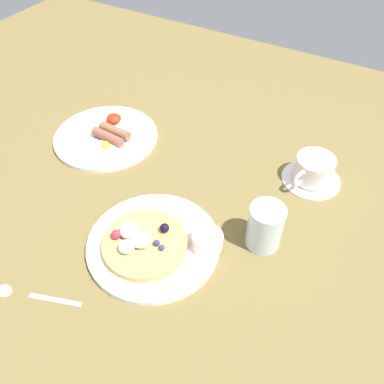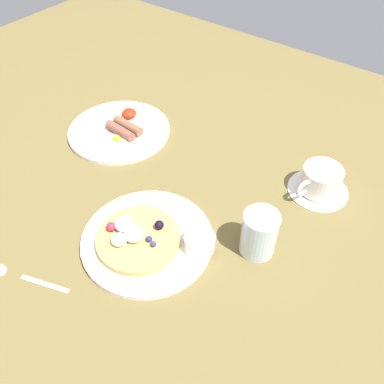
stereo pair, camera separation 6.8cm
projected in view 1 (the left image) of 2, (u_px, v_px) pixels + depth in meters
ground_plane at (153, 203)px, 83.49cm from camera, size 195.38×155.75×3.00cm
pancake_plate at (154, 244)px, 73.51cm from camera, size 24.70×24.70×1.14cm
pancake_with_berries at (143, 242)px, 71.73cm from camera, size 15.54×15.54×3.69cm
syrup_ramekin at (207, 241)px, 71.38cm from camera, size 5.67×5.67×3.05cm
breakfast_plate at (106, 137)px, 95.95cm from camera, size 24.83×24.83×1.03cm
fried_breakfast at (111, 133)px, 94.48cm from camera, size 9.68×13.66×2.50cm
coffee_saucer at (311, 179)px, 86.02cm from camera, size 12.62×12.62×0.60cm
coffee_cup at (314, 169)px, 83.70cm from camera, size 8.16×10.85×5.47cm
teaspoon at (23, 293)px, 66.75cm from camera, size 14.71×5.95×0.60cm
water_glass at (265, 227)px, 71.32cm from camera, size 6.51×6.51×9.08cm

